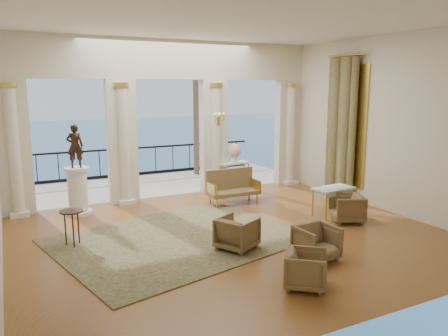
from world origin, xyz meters
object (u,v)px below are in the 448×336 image
armchair_b (317,241)px  side_table (72,216)px  game_table (334,190)px  settee (232,187)px  pedestal (78,192)px  armchair_a (306,268)px  armchair_d (237,231)px  armchair_c (347,207)px  console_table (234,167)px  statue (75,146)px

armchair_b → side_table: (-3.99, 2.79, 0.28)m
game_table → side_table: side_table is taller
settee → pedestal: 4.07m
armchair_a → side_table: bearing=79.0°
armchair_d → pedestal: 4.65m
game_table → side_table: (-6.20, 0.66, 0.01)m
settee → game_table: bearing=-49.4°
armchair_d → settee: settee is taller
armchair_a → game_table: (3.12, 2.98, 0.30)m
armchair_a → settee: (1.37, 5.14, 0.13)m
settee → pedestal: pedestal is taller
armchair_a → armchair_b: (0.90, 0.86, 0.02)m
armchair_c → side_table: (-6.12, 1.26, 0.28)m
pedestal → console_table: (4.68, 0.37, 0.18)m
armchair_b → settee: (0.47, 4.28, 0.11)m
armchair_b → settee: bearing=81.7°
armchair_a → armchair_b: bearing=-7.7°
statue → side_table: size_ratio=1.45×
settee → armchair_a: bearing=-103.4°
pedestal → side_table: (-0.47, -2.31, 0.06)m
armchair_b → armchair_d: 1.57m
armchair_d → console_table: console_table is taller
pedestal → settee: bearing=-11.4°
armchair_b → console_table: size_ratio=0.71×
console_table → side_table: bearing=-161.2°
armchair_b → armchair_c: (2.13, 1.53, 0.01)m
statue → console_table: (4.68, 0.37, -0.99)m
armchair_b → statue: statue is taller
armchair_b → side_table: 4.87m
pedestal → armchair_c: bearing=-32.3°
armchair_a → armchair_b: 1.24m
armchair_d → statue: (-2.45, 3.95, 1.39)m
settee → statue: statue is taller
statue → armchair_b: bearing=138.8°
game_table → statue: bearing=147.6°
armchair_c → game_table: armchair_c is taller
armchair_b → statue: (-3.52, 5.09, 1.39)m
armchair_c → pedestal: 6.69m
armchair_d → pedestal: (-2.45, 3.95, 0.22)m
armchair_a → armchair_b: armchair_b is taller
armchair_c → game_table: bearing=-164.3°
armchair_c → game_table: (0.09, 0.60, 0.27)m
armchair_a → armchair_d: 2.01m
armchair_b → armchair_d: armchair_d is taller
armchair_c → pedestal: (-5.65, 3.57, 0.21)m
armchair_d → armchair_c: bearing=-111.7°
statue → armchair_c: bearing=161.9°
armchair_b → console_table: bearing=75.9°
armchair_b → settee: size_ratio=0.50×
settee → console_table: 1.40m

